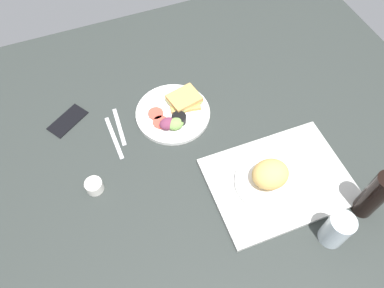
{
  "coord_description": "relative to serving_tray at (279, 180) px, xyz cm",
  "views": [
    {
      "loc": [
        26.82,
        65.78,
        108.2
      ],
      "look_at": [
        2.0,
        3.0,
        4.0
      ],
      "focal_mm": 34.35,
      "sensor_mm": 36.0,
      "label": 1
    }
  ],
  "objects": [
    {
      "name": "knife",
      "position": [
        45.84,
        -36.77,
        -0.55
      ],
      "size": [
        2.11,
        19.04,
        0.5
      ],
      "primitive_type": "cube",
      "rotation": [
        0.0,
        0.0,
        1.61
      ],
      "color": "#B7B7BC",
      "rests_on": "ground_plane"
    },
    {
      "name": "plate_with_salad",
      "position": [
        22.17,
        -38.35,
        0.96
      ],
      "size": [
        27.29,
        27.29,
        5.4
      ],
      "color": "white",
      "rests_on": "ground_plane"
    },
    {
      "name": "serving_tray",
      "position": [
        0.0,
        0.0,
        0.0
      ],
      "size": [
        45.44,
        33.6,
        1.6
      ],
      "primitive_type": "cube",
      "rotation": [
        0.0,
        0.0,
        -0.01
      ],
      "color": "#B2B2AD",
      "rests_on": "ground_plane"
    },
    {
      "name": "ground_plane",
      "position": [
        19.99,
        -24.76,
        -2.3
      ],
      "size": [
        190.0,
        150.0,
        3.0
      ],
      "primitive_type": "cube",
      "color": "#282D2B"
    },
    {
      "name": "soda_bottle",
      "position": [
        -19.65,
        18.13,
        9.16
      ],
      "size": [
        6.4,
        6.4,
        19.92
      ],
      "primitive_type": "cylinder",
      "color": "black",
      "rests_on": "ground_plane"
    },
    {
      "name": "fork",
      "position": [
        42.84,
        -40.77,
        -0.55
      ],
      "size": [
        2.19,
        17.05,
        0.5
      ],
      "primitive_type": "cube",
      "rotation": [
        0.0,
        0.0,
        1.52
      ],
      "color": "#B7B7BC",
      "rests_on": "ground_plane"
    },
    {
      "name": "bread_plate_near",
      "position": [
        4.17,
        -0.3,
        4.37
      ],
      "size": [
        21.44,
        21.44,
        9.5
      ],
      "color": "white",
      "rests_on": "serving_tray"
    },
    {
      "name": "cell_phone",
      "position": [
        59.68,
        -50.25,
        -0.4
      ],
      "size": [
        16.0,
        13.88,
        0.8
      ],
      "primitive_type": "cube",
      "rotation": [
        0.0,
        0.0,
        0.58
      ],
      "color": "black",
      "rests_on": "ground_plane"
    },
    {
      "name": "drinking_glass",
      "position": [
        -5.37,
        22.27,
        5.56
      ],
      "size": [
        7.42,
        7.42,
        12.72
      ],
      "primitive_type": "cylinder",
      "color": "silver",
      "rests_on": "ground_plane"
    },
    {
      "name": "espresso_cup",
      "position": [
        56.65,
        -19.54,
        1.2
      ],
      "size": [
        5.6,
        5.6,
        4.0
      ],
      "primitive_type": "cylinder",
      "color": "silver",
      "rests_on": "ground_plane"
    }
  ]
}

